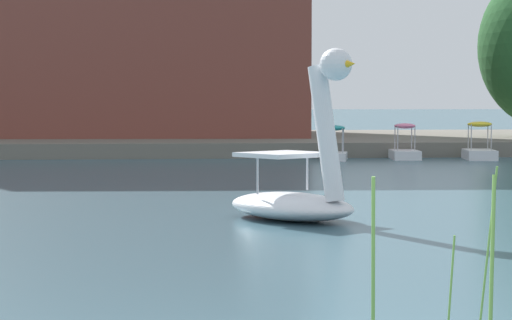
% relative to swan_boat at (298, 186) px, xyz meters
% --- Properties ---
extents(shore_bank_far, '(127.49, 18.69, 0.58)m').
position_rel_swan_boat_xyz_m(shore_bank_far, '(-1.19, 29.63, -0.33)').
color(shore_bank_far, '#6B665B').
rests_on(shore_bank_far, ground_plane).
extents(swan_boat, '(2.91, 3.14, 3.06)m').
position_rel_swan_boat_xyz_m(swan_boat, '(0.00, 0.00, 0.00)').
color(swan_boat, white).
rests_on(swan_boat, ground_plane).
extents(pedal_boat_teal, '(1.30, 1.95, 1.30)m').
position_rel_swan_boat_xyz_m(pedal_boat_teal, '(3.94, 18.83, -0.19)').
color(pedal_boat_teal, white).
rests_on(pedal_boat_teal, ground_plane).
extents(pedal_boat_pink, '(1.21, 2.07, 1.36)m').
position_rel_swan_boat_xyz_m(pedal_boat_pink, '(6.71, 19.26, -0.23)').
color(pedal_boat_pink, white).
rests_on(pedal_boat_pink, ground_plane).
extents(pedal_boat_yellow, '(1.37, 2.13, 1.43)m').
position_rel_swan_boat_xyz_m(pedal_boat_yellow, '(9.46, 18.78, -0.23)').
color(pedal_boat_yellow, white).
rests_on(pedal_boat_yellow, ground_plane).
extents(tree_broadleaf_behind_dock, '(7.54, 7.64, 6.09)m').
position_rel_swan_boat_xyz_m(tree_broadleaf_behind_dock, '(2.03, 29.73, 3.69)').
color(tree_broadleaf_behind_dock, '#423323').
rests_on(tree_broadleaf_behind_dock, shore_bank_far).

